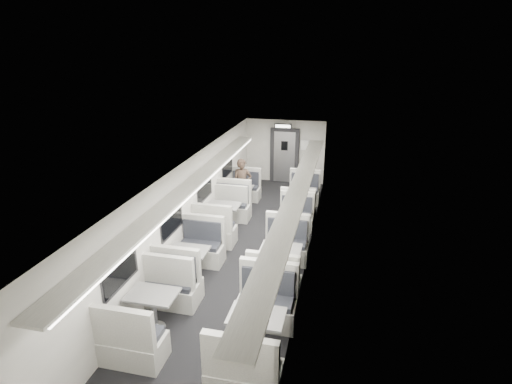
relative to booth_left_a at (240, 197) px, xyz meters
The scene contains 19 objects.
room 3.32m from the booth_left_a, 71.88° to the right, with size 3.24×12.24×2.64m.
booth_left_a is the anchor object (origin of this frame).
booth_left_b 1.76m from the booth_left_a, 90.00° to the right, with size 1.12×2.27×1.21m.
booth_left_c 4.39m from the booth_left_a, 90.00° to the right, with size 1.08×2.19×1.17m.
booth_left_d 6.10m from the booth_left_a, 90.00° to the right, with size 1.09×2.22×1.19m.
booth_right_a 2.00m from the booth_left_a, ahead, with size 1.03×2.09×1.12m.
booth_right_b 2.75m from the booth_left_a, 43.42° to the right, with size 0.98×1.99×1.07m.
booth_right_c 4.34m from the booth_left_a, 62.57° to the right, with size 1.09×2.21×1.18m.
booth_right_d 6.61m from the booth_left_a, 72.40° to the right, with size 1.13×2.30×1.23m.
passenger 0.49m from the booth_left_a, 36.90° to the right, with size 0.61×0.40×1.67m, color black.
window_a 1.15m from the booth_left_a, 144.82° to the left, with size 0.02×1.18×0.84m, color black.
window_b 2.16m from the booth_left_a, 104.73° to the right, with size 0.02×1.18×0.84m, color black.
window_c 4.20m from the booth_left_a, 96.86° to the right, with size 0.02×1.18×0.84m, color black.
window_d 6.35m from the booth_left_a, 94.46° to the right, with size 0.02×1.18×0.84m, color black.
luggage_rack_left 3.70m from the booth_left_a, 94.16° to the right, with size 0.46×10.40×0.09m.
luggage_rack_right 4.32m from the booth_left_a, 56.23° to the right, with size 0.46×10.40×0.09m.
vestibule_door 3.12m from the booth_left_a, 70.83° to the left, with size 1.10×0.13×2.10m.
exit_sign 3.22m from the booth_left_a, 67.28° to the left, with size 0.62×0.12×0.16m.
wall_notice 3.54m from the booth_left_a, 58.57° to the left, with size 0.32×0.02×0.40m, color white.
Camera 1 is at (2.22, -8.63, 5.05)m, focal length 28.00 mm.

